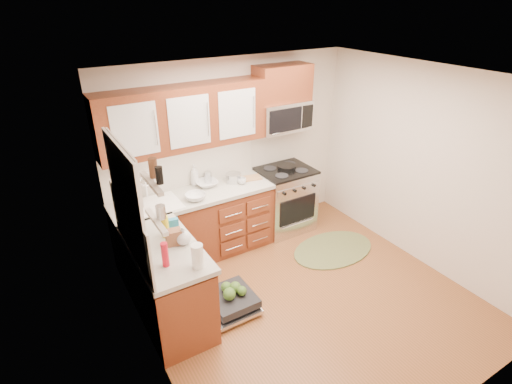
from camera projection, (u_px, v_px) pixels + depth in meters
floor at (306, 298)px, 4.67m from camera, size 3.50×3.50×0.00m
ceiling at (321, 80)px, 3.55m from camera, size 3.50×3.50×0.00m
wall_back at (232, 152)px, 5.44m from camera, size 3.50×0.04×2.50m
wall_front at (470, 306)px, 2.77m from camera, size 3.50×0.04×2.50m
wall_left at (146, 256)px, 3.30m from camera, size 0.04×3.50×2.50m
wall_right at (424, 169)px, 4.92m from camera, size 0.04×3.50×2.50m
base_cabinet_back at (196, 228)px, 5.25m from camera, size 2.05×0.60×0.85m
base_cabinet_left at (168, 286)px, 4.21m from camera, size 0.60×1.25×0.85m
countertop_back at (194, 196)px, 5.03m from camera, size 2.07×0.64×0.05m
countertop_left at (164, 249)px, 4.00m from camera, size 0.64×1.27×0.05m
backsplash_back at (183, 166)px, 5.11m from camera, size 2.05×0.02×0.57m
backsplash_left at (130, 230)px, 3.72m from camera, size 0.02×1.25×0.57m
upper_cabinets at (183, 118)px, 4.69m from camera, size 2.05×0.35×0.75m
cabinet_over_mw at (282, 83)px, 5.23m from camera, size 0.76×0.35×0.47m
range at (285, 199)px, 5.86m from camera, size 0.76×0.64×0.95m
microwave at (282, 116)px, 5.41m from camera, size 0.76×0.38×0.40m
sink at (155, 214)px, 4.81m from camera, size 0.62×0.50×0.26m
dishwasher at (228, 302)px, 4.45m from camera, size 0.70×0.60×0.20m
window at (126, 199)px, 3.55m from camera, size 0.03×1.05×1.05m
window_blind at (123, 164)px, 3.41m from camera, size 0.02×0.96×0.40m
shelf_upper at (151, 183)px, 2.68m from camera, size 0.04×0.40×0.03m
shelf_lower at (156, 221)px, 2.82m from camera, size 0.04×0.40×0.03m
rug at (333, 249)px, 5.53m from camera, size 1.40×1.14×0.02m
skillet at (287, 167)px, 5.67m from camera, size 0.32×0.32×0.05m
stock_pot at (233, 178)px, 5.31m from camera, size 0.25×0.25×0.12m
cutting_board at (251, 178)px, 5.43m from camera, size 0.30×0.22×0.02m
canister at (208, 177)px, 5.28m from camera, size 0.11×0.11×0.16m
paper_towel_roll at (197, 256)px, 3.64m from camera, size 0.12×0.12×0.24m
mustard_bottle at (165, 227)px, 4.10m from camera, size 0.10×0.10×0.24m
red_bottle at (165, 255)px, 3.65m from camera, size 0.09×0.09×0.25m
wooden_box at (174, 237)px, 4.00m from camera, size 0.17×0.14×0.16m
blue_carton at (174, 225)px, 4.20m from camera, size 0.11×0.07×0.16m
bowl_a at (207, 183)px, 5.22m from camera, size 0.30×0.30×0.07m
bowl_b at (195, 197)px, 4.87m from camera, size 0.28×0.28×0.08m
cup at (242, 181)px, 5.27m from camera, size 0.14×0.14×0.09m
soap_bottle_a at (195, 175)px, 5.20m from camera, size 0.14×0.14×0.28m
soap_bottle_b at (133, 219)px, 4.27m from camera, size 0.10×0.10×0.19m
soap_bottle_c at (183, 236)px, 3.99m from camera, size 0.17×0.17×0.19m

